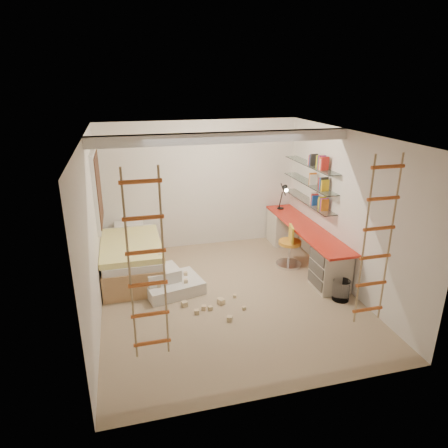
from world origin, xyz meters
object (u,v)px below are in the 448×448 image
object	(u,v)px
play_platform	(170,282)
swivel_chair	(289,251)
bed	(132,257)
desk	(304,243)

from	to	relation	value
play_platform	swivel_chair	bearing A→B (deg)	9.66
bed	swivel_chair	bearing A→B (deg)	-8.32
desk	play_platform	size ratio (longest dim) A/B	2.66
desk	swivel_chair	size ratio (longest dim) A/B	3.44
desk	bed	size ratio (longest dim) A/B	1.40
desk	bed	xyz separation A→B (m)	(-3.20, 0.36, -0.07)
desk	play_platform	world-z (taller)	desk
play_platform	bed	bearing A→B (deg)	125.03
desk	swivel_chair	bearing A→B (deg)	-169.72
bed	play_platform	world-z (taller)	bed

